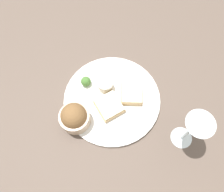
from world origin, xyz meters
The scene contains 8 objects.
ground_plane centered at (0.00, 0.00, 0.00)m, with size 4.00×4.00×0.00m, color brown.
dinner_plate centered at (0.00, 0.00, 0.01)m, with size 0.32×0.32×0.01m.
salad_bowl centered at (-0.09, 0.11, 0.05)m, with size 0.09×0.09×0.09m.
sauce_ramekin centered at (0.04, 0.03, 0.03)m, with size 0.05×0.05×0.04m.
cheese_toast_near centered at (-0.03, 0.01, 0.03)m, with size 0.11×0.11×0.03m.
cheese_toast_far centered at (0.02, -0.06, 0.03)m, with size 0.08×0.07×0.03m.
wine_glass centered at (-0.11, -0.23, 0.12)m, with size 0.08×0.08×0.17m.
garnish centered at (0.05, 0.09, 0.03)m, with size 0.03×0.03×0.03m.
Camera 1 is at (-0.27, -0.02, 0.68)m, focal length 35.00 mm.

